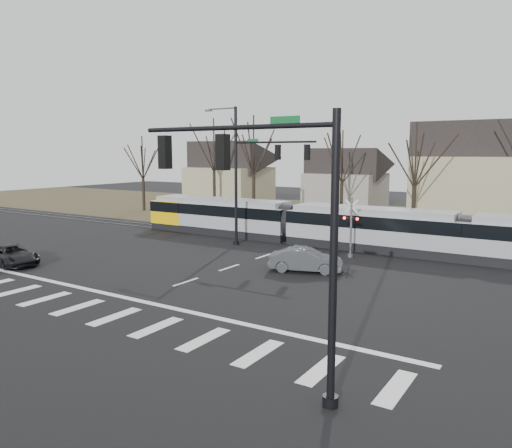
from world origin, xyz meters
The scene contains 16 objects.
ground centered at (0.00, 0.00, 0.00)m, with size 140.00×140.00×0.00m, color black.
grass_verge centered at (0.00, 32.00, 0.01)m, with size 140.00×28.00×0.01m, color #38331E.
crosswalk centered at (0.00, -4.00, 0.01)m, with size 27.00×2.60×0.01m.
stop_line centered at (0.00, -1.80, 0.01)m, with size 28.00×0.35×0.01m, color silver.
lane_dashes centered at (0.00, 16.00, 0.01)m, with size 0.18×30.00×0.01m.
rail_pair centered at (0.00, 15.80, 0.03)m, with size 90.00×1.52×0.06m.
tram centered at (5.14, 16.00, 1.64)m, with size 39.74×2.95×3.01m.
sedan centered at (4.33, 7.58, 0.70)m, with size 4.48×2.76×1.39m, color #3F4245.
suv centered at (-11.84, -0.56, 0.61)m, with size 4.67×2.68×1.23m, color black.
signal_pole_near_right centered at (10.11, -6.00, 5.17)m, with size 6.72×0.44×8.00m.
signal_pole_far centered at (-2.41, 12.50, 5.70)m, with size 9.28×0.44×10.20m.
rail_crossing_signal centered at (5.00, 12.79, 1.89)m, with size 1.08×0.36×4.00m.
tree_row centered at (2.00, 26.00, 5.00)m, with size 59.20×7.20×10.00m.
house_a centered at (-20.00, 34.00, 4.46)m, with size 9.72×8.64×8.60m.
house_b centered at (-5.00, 36.00, 3.97)m, with size 8.64×7.56×7.65m.
house_c centered at (9.00, 33.00, 5.23)m, with size 10.80×8.64×10.10m.
Camera 1 is at (17.18, -17.90, 6.90)m, focal length 35.00 mm.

